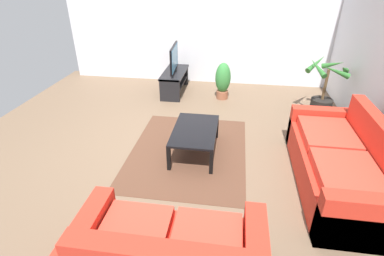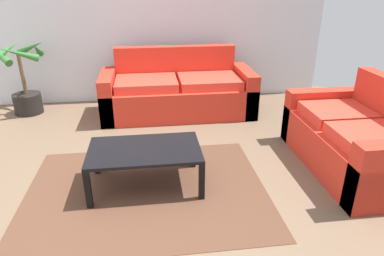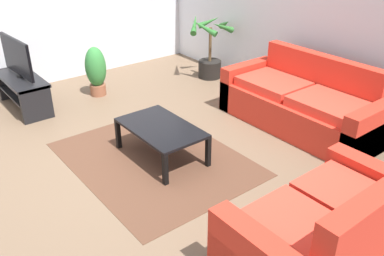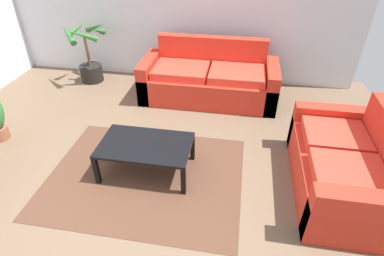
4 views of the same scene
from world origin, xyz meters
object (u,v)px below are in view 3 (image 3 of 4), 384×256
at_px(tv, 17,57).
at_px(potted_palm, 210,54).
at_px(couch_main, 302,105).
at_px(couch_loveseat, 326,233).
at_px(coffee_table, 161,130).
at_px(tv_stand, 23,88).
at_px(potted_plant_small, 96,70).

relative_size(tv, potted_palm, 0.87).
distance_m(tv, potted_palm, 3.00).
xyz_separation_m(couch_main, tv, (-2.81, -2.65, 0.46)).
xyz_separation_m(couch_loveseat, coffee_table, (-2.14, -0.07, 0.05)).
bearing_deg(potted_palm, tv_stand, -102.94).
bearing_deg(coffee_table, potted_palm, 127.84).
relative_size(coffee_table, potted_palm, 0.98).
height_order(couch_loveseat, coffee_table, couch_loveseat).
height_order(couch_main, tv, tv).
distance_m(couch_main, coffee_table, 1.94).
relative_size(couch_main, tv_stand, 1.92).
xyz_separation_m(couch_main, potted_plant_small, (-2.62, -1.60, 0.10)).
relative_size(tv_stand, potted_palm, 1.05).
height_order(coffee_table, potted_palm, potted_palm).
bearing_deg(tv_stand, couch_main, 43.32).
xyz_separation_m(tv, coffee_table, (2.33, 0.77, -0.42)).
height_order(couch_loveseat, tv_stand, couch_loveseat).
height_order(coffee_table, potted_plant_small, potted_plant_small).
relative_size(tv_stand, potted_plant_small, 1.45).
relative_size(couch_main, coffee_table, 2.07).
bearing_deg(potted_plant_small, tv_stand, -100.18).
distance_m(tv_stand, potted_plant_small, 1.07).
relative_size(couch_main, potted_plant_small, 2.79).
relative_size(couch_loveseat, tv_stand, 1.44).
bearing_deg(tv, couch_loveseat, 10.66).
height_order(tv, coffee_table, tv).
bearing_deg(potted_palm, tv, -102.96).
bearing_deg(couch_main, potted_palm, 173.09).
bearing_deg(tv_stand, couch_loveseat, 10.70).
relative_size(tv_stand, coffee_table, 1.08).
relative_size(couch_loveseat, potted_plant_small, 2.09).
distance_m(couch_loveseat, tv, 4.57).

